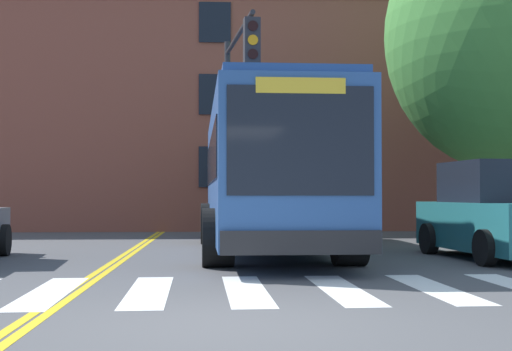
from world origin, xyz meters
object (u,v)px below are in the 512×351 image
(traffic_light_overhead, at_px, (237,93))
(street_tree_curbside_large, at_px, (509,36))
(city_bus, at_px, (266,173))
(car_teal_far_lane, at_px, (497,215))

(traffic_light_overhead, relative_size, street_tree_curbside_large, 0.58)
(traffic_light_overhead, height_order, street_tree_curbside_large, street_tree_curbside_large)
(city_bus, distance_m, traffic_light_overhead, 2.54)
(car_teal_far_lane, relative_size, traffic_light_overhead, 0.81)
(car_teal_far_lane, height_order, street_tree_curbside_large, street_tree_curbside_large)
(traffic_light_overhead, bearing_deg, city_bus, -66.04)
(street_tree_curbside_large, bearing_deg, car_teal_far_lane, -115.78)
(city_bus, relative_size, street_tree_curbside_large, 1.17)
(car_teal_far_lane, height_order, traffic_light_overhead, traffic_light_overhead)
(city_bus, distance_m, car_teal_far_lane, 5.04)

